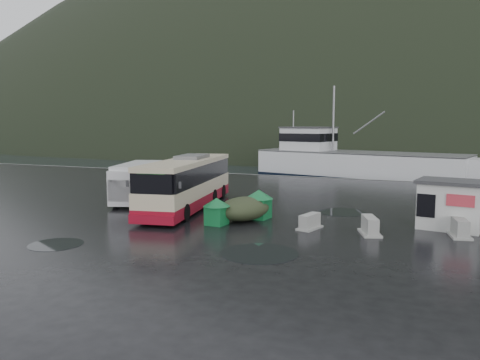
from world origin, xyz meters
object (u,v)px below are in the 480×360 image
at_px(ticket_kiosk, 449,229).
at_px(fishing_trawler, 358,170).
at_px(white_van, 139,202).
at_px(jersey_barrier_b, 310,229).
at_px(waste_bin_right, 259,218).
at_px(dome_tent, 244,220).
at_px(coach_bus, 188,208).
at_px(jersey_barrier_a, 370,234).
at_px(waste_bin_left, 217,225).
at_px(jersey_barrier_c, 459,236).

xyz_separation_m(ticket_kiosk, fishing_trawler, (-8.04, 27.46, 0.00)).
bearing_deg(white_van, jersey_barrier_b, -34.10).
relative_size(ticket_kiosk, fishing_trawler, 0.11).
xyz_separation_m(waste_bin_right, dome_tent, (-0.55, -0.76, 0.00)).
relative_size(coach_bus, white_van, 1.85).
bearing_deg(coach_bus, jersey_barrier_a, -24.11).
height_order(waste_bin_left, ticket_kiosk, ticket_kiosk).
height_order(waste_bin_right, ticket_kiosk, ticket_kiosk).
height_order(coach_bus, jersey_barrier_a, coach_bus).
height_order(white_van, jersey_barrier_b, white_van).
bearing_deg(white_van, jersey_barrier_c, -25.47).
bearing_deg(waste_bin_right, jersey_barrier_c, -2.75).
relative_size(coach_bus, waste_bin_left, 8.22).
height_order(coach_bus, jersey_barrier_c, coach_bus).
distance_m(coach_bus, jersey_barrier_b, 8.47).
bearing_deg(coach_bus, white_van, 158.45).
relative_size(ticket_kiosk, jersey_barrier_b, 2.08).
distance_m(coach_bus, waste_bin_right, 5.07).
relative_size(dome_tent, jersey_barrier_c, 1.91).
height_order(coach_bus, ticket_kiosk, coach_bus).
bearing_deg(jersey_barrier_a, fishing_trawler, 98.75).
bearing_deg(jersey_barrier_c, coach_bus, 173.32).
bearing_deg(ticket_kiosk, waste_bin_right, -162.49).
relative_size(dome_tent, fishing_trawler, 0.12).
height_order(white_van, fishing_trawler, fishing_trawler).
height_order(coach_bus, waste_bin_right, coach_bus).
height_order(coach_bus, waste_bin_left, coach_bus).
bearing_deg(waste_bin_left, jersey_barrier_c, 9.30).
xyz_separation_m(coach_bus, ticket_kiosk, (14.22, -0.15, 0.00)).
bearing_deg(ticket_kiosk, white_van, -172.27).
height_order(coach_bus, fishing_trawler, fishing_trawler).
xyz_separation_m(waste_bin_left, waste_bin_right, (1.42, 2.27, 0.00)).
relative_size(white_van, jersey_barrier_a, 3.71).
relative_size(jersey_barrier_b, jersey_barrier_c, 0.89).
height_order(jersey_barrier_b, fishing_trawler, fishing_trawler).
distance_m(dome_tent, jersey_barrier_c, 10.20).
bearing_deg(white_van, waste_bin_left, -47.74).
relative_size(waste_bin_right, jersey_barrier_c, 0.95).
distance_m(waste_bin_right, jersey_barrier_b, 3.44).
height_order(waste_bin_left, dome_tent, waste_bin_left).
bearing_deg(jersey_barrier_a, dome_tent, 173.29).
bearing_deg(ticket_kiosk, waste_bin_left, -151.75).
distance_m(white_van, ticket_kiosk, 18.28).
distance_m(white_van, fishing_trawler, 28.37).
distance_m(jersey_barrier_b, fishing_trawler, 30.07).
xyz_separation_m(coach_bus, white_van, (-4.03, 0.84, 0.00)).
distance_m(waste_bin_left, fishing_trawler, 30.94).
relative_size(coach_bus, jersey_barrier_a, 6.87).
bearing_deg(fishing_trawler, ticket_kiosk, -59.59).
bearing_deg(jersey_barrier_a, white_van, 166.37).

